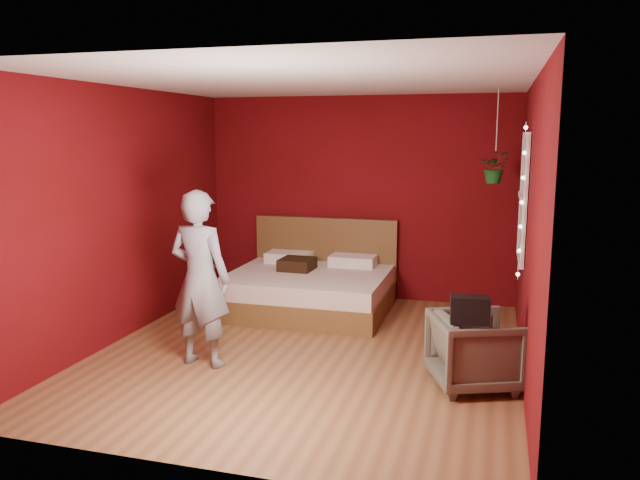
{
  "coord_description": "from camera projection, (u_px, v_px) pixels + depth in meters",
  "views": [
    {
      "loc": [
        1.72,
        -5.59,
        2.12
      ],
      "look_at": [
        0.01,
        0.4,
        1.06
      ],
      "focal_mm": 35.0,
      "sensor_mm": 36.0,
      "label": 1
    }
  ],
  "objects": [
    {
      "name": "fairy_lights",
      "position": [
        522.0,
        202.0,
        5.7
      ],
      "size": [
        0.04,
        0.04,
        1.45
      ],
      "color": "silver",
      "rests_on": "room_walls"
    },
    {
      "name": "hanging_plant",
      "position": [
        495.0,
        167.0,
        6.85
      ],
      "size": [
        0.33,
        0.28,
        1.02
      ],
      "color": "silver",
      "rests_on": "room_walls"
    },
    {
      "name": "floor",
      "position": [
        308.0,
        352.0,
        6.12
      ],
      "size": [
        4.5,
        4.5,
        0.0
      ],
      "primitive_type": "plane",
      "color": "olive",
      "rests_on": "ground"
    },
    {
      "name": "throw_pillow",
      "position": [
        297.0,
        264.0,
        7.64
      ],
      "size": [
        0.41,
        0.41,
        0.14
      ],
      "primitive_type": "cube",
      "rotation": [
        0.0,
        0.0,
        -0.03
      ],
      "color": "#321F10",
      "rests_on": "bed"
    },
    {
      "name": "room_walls",
      "position": [
        307.0,
        181.0,
        5.84
      ],
      "size": [
        4.04,
        4.54,
        2.62
      ],
      "color": "#600A12",
      "rests_on": "ground"
    },
    {
      "name": "armchair",
      "position": [
        475.0,
        351.0,
        5.25
      ],
      "size": [
        0.89,
        0.88,
        0.63
      ],
      "primitive_type": "imported",
      "rotation": [
        0.0,
        0.0,
        1.95
      ],
      "color": "#585646",
      "rests_on": "ground"
    },
    {
      "name": "person",
      "position": [
        200.0,
        279.0,
        5.68
      ],
      "size": [
        0.63,
        0.45,
        1.63
      ],
      "primitive_type": "imported",
      "rotation": [
        0.0,
        0.0,
        3.04
      ],
      "color": "slate",
      "rests_on": "ground"
    },
    {
      "name": "window",
      "position": [
        523.0,
        197.0,
        6.19
      ],
      "size": [
        0.05,
        0.97,
        1.27
      ],
      "color": "white",
      "rests_on": "room_walls"
    },
    {
      "name": "bed",
      "position": [
        310.0,
        287.0,
        7.6
      ],
      "size": [
        1.89,
        1.61,
        1.04
      ],
      "color": "brown",
      "rests_on": "ground"
    },
    {
      "name": "handbag",
      "position": [
        470.0,
        310.0,
        4.95
      ],
      "size": [
        0.32,
        0.19,
        0.22
      ],
      "primitive_type": "cube",
      "rotation": [
        0.0,
        0.0,
        0.11
      ],
      "color": "black",
      "rests_on": "armchair"
    }
  ]
}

